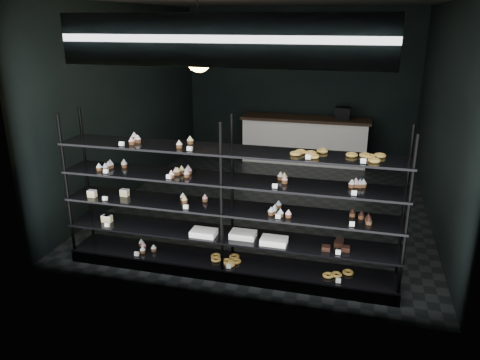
{
  "coord_description": "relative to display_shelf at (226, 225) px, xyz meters",
  "views": [
    {
      "loc": [
        1.37,
        -7.3,
        2.93
      ],
      "look_at": [
        -0.06,
        -1.9,
        1.01
      ],
      "focal_mm": 35.0,
      "sensor_mm": 36.0,
      "label": 1
    }
  ],
  "objects": [
    {
      "name": "service_counter",
      "position": [
        0.32,
        4.95,
        -0.13
      ],
      "size": [
        2.71,
        0.65,
        1.23
      ],
      "color": "white",
      "rests_on": "room"
    },
    {
      "name": "pendant_lamp",
      "position": [
        -0.64,
        1.01,
        1.82
      ],
      "size": [
        0.33,
        0.33,
        0.89
      ],
      "color": "black",
      "rests_on": "room"
    },
    {
      "name": "room",
      "position": [
        0.09,
        2.45,
        0.97
      ],
      "size": [
        5.01,
        6.01,
        3.2
      ],
      "color": "black",
      "rests_on": "ground"
    },
    {
      "name": "display_shelf",
      "position": [
        0.0,
        0.0,
        0.0
      ],
      "size": [
        4.0,
        0.5,
        1.91
      ],
      "color": "black",
      "rests_on": "room"
    },
    {
      "name": "signage",
      "position": [
        0.09,
        -0.48,
        2.12
      ],
      "size": [
        3.3,
        0.05,
        0.5
      ],
      "color": "#0C183F",
      "rests_on": "room"
    }
  ]
}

